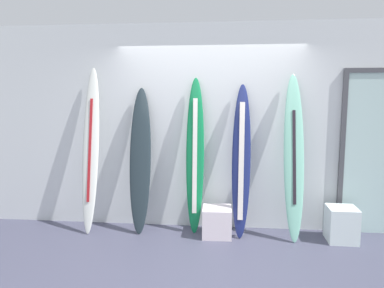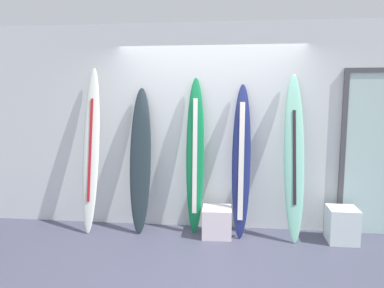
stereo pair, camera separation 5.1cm
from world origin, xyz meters
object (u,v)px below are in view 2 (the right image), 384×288
(surfboard_navy, at_px, (241,162))
(surfboard_seafoam, at_px, (294,157))
(glass_door, at_px, (384,151))
(surfboard_emerald, at_px, (195,156))
(surfboard_ivory, at_px, (91,150))
(surfboard_charcoal, at_px, (140,161))
(display_block_center, at_px, (342,225))
(display_block_left, at_px, (217,222))

(surfboard_navy, height_order, surfboard_seafoam, surfboard_seafoam)
(glass_door, bearing_deg, surfboard_emerald, -176.43)
(surfboard_ivory, distance_m, surfboard_charcoal, 0.69)
(surfboard_charcoal, bearing_deg, surfboard_emerald, 4.48)
(surfboard_ivory, bearing_deg, display_block_center, -1.50)
(surfboard_ivory, distance_m, surfboard_navy, 2.02)
(surfboard_navy, relative_size, surfboard_seafoam, 0.94)
(display_block_left, bearing_deg, surfboard_navy, 17.48)
(surfboard_charcoal, bearing_deg, surfboard_navy, -0.34)
(surfboard_emerald, xyz_separation_m, surfboard_navy, (0.61, -0.07, -0.06))
(surfboard_navy, bearing_deg, display_block_center, -5.06)
(display_block_left, xyz_separation_m, glass_door, (2.15, 0.31, 0.93))
(surfboard_emerald, height_order, surfboard_seafoam, surfboard_seafoam)
(surfboard_seafoam, relative_size, glass_door, 0.97)
(surfboard_ivory, relative_size, surfboard_seafoam, 1.05)
(display_block_center, bearing_deg, surfboard_navy, 174.94)
(surfboard_emerald, distance_m, surfboard_navy, 0.62)
(surfboard_ivory, height_order, surfboard_charcoal, surfboard_ivory)
(surfboard_navy, bearing_deg, surfboard_emerald, 173.86)
(surfboard_charcoal, height_order, surfboard_seafoam, surfboard_seafoam)
(surfboard_navy, distance_m, display_block_center, 1.49)
(surfboard_charcoal, relative_size, display_block_center, 4.44)
(display_block_left, bearing_deg, surfboard_emerald, 152.08)
(surfboard_charcoal, height_order, surfboard_emerald, surfboard_emerald)
(surfboard_ivory, distance_m, surfboard_seafoam, 2.68)
(surfboard_charcoal, bearing_deg, glass_door, 3.78)
(surfboard_emerald, relative_size, display_block_left, 5.40)
(surfboard_charcoal, xyz_separation_m, surfboard_navy, (1.34, -0.01, 0.02))
(surfboard_charcoal, bearing_deg, surfboard_seafoam, -1.16)
(surfboard_emerald, bearing_deg, surfboard_seafoam, -4.41)
(surfboard_ivory, relative_size, surfboard_charcoal, 1.14)
(surfboard_ivory, bearing_deg, display_block_left, -2.33)
(display_block_center, bearing_deg, surfboard_ivory, 178.50)
(surfboard_emerald, relative_size, glass_door, 0.95)
(display_block_left, xyz_separation_m, display_block_center, (1.57, -0.02, 0.03))
(surfboard_seafoam, height_order, display_block_center, surfboard_seafoam)
(surfboard_ivory, relative_size, display_block_left, 5.76)
(display_block_center, bearing_deg, surfboard_charcoal, 177.36)
(surfboard_seafoam, bearing_deg, surfboard_navy, 177.20)
(surfboard_charcoal, height_order, surfboard_navy, surfboard_navy)
(surfboard_ivory, xyz_separation_m, surfboard_navy, (2.01, 0.03, -0.13))
(surfboard_ivory, height_order, display_block_center, surfboard_ivory)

